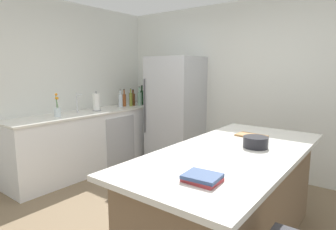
% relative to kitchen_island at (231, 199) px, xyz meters
% --- Properties ---
extents(wall_rear, '(6.00, 0.10, 2.60)m').
position_rel_kitchen_island_xyz_m(wall_rear, '(-0.54, 2.00, 0.84)').
color(wall_rear, silver).
rests_on(wall_rear, ground_plane).
extents(wall_left, '(0.10, 6.00, 2.60)m').
position_rel_kitchen_island_xyz_m(wall_left, '(-2.99, -0.25, 0.84)').
color(wall_left, silver).
rests_on(wall_left, ground_plane).
extents(counter_run_left, '(0.64, 2.65, 0.93)m').
position_rel_kitchen_island_xyz_m(counter_run_left, '(-2.64, 0.54, 0.01)').
color(counter_run_left, white).
rests_on(counter_run_left, ground_plane).
extents(kitchen_island, '(1.02, 2.24, 0.90)m').
position_rel_kitchen_island_xyz_m(kitchen_island, '(0.00, 0.00, 0.00)').
color(kitchen_island, '#7A6047').
rests_on(kitchen_island, ground_plane).
extents(refrigerator, '(0.81, 0.72, 1.79)m').
position_rel_kitchen_island_xyz_m(refrigerator, '(-1.78, 1.60, 0.44)').
color(refrigerator, '#B7BABF').
rests_on(refrigerator, ground_plane).
extents(sink_faucet, '(0.15, 0.05, 0.30)m').
position_rel_kitchen_island_xyz_m(sink_faucet, '(-2.69, 0.33, 0.63)').
color(sink_faucet, silver).
rests_on(sink_faucet, counter_run_left).
extents(flower_vase, '(0.09, 0.09, 0.33)m').
position_rel_kitchen_island_xyz_m(flower_vase, '(-2.59, -0.07, 0.57)').
color(flower_vase, silver).
rests_on(flower_vase, counter_run_left).
extents(paper_towel_roll, '(0.14, 0.14, 0.31)m').
position_rel_kitchen_island_xyz_m(paper_towel_roll, '(-2.62, 0.64, 0.61)').
color(paper_towel_roll, gray).
rests_on(paper_towel_roll, counter_run_left).
extents(whiskey_bottle, '(0.08, 0.08, 0.27)m').
position_rel_kitchen_island_xyz_m(whiskey_bottle, '(-2.58, 1.76, 0.58)').
color(whiskey_bottle, brown).
rests_on(whiskey_bottle, counter_run_left).
extents(wine_bottle, '(0.07, 0.07, 0.36)m').
position_rel_kitchen_island_xyz_m(wine_bottle, '(-2.58, 1.65, 0.62)').
color(wine_bottle, '#19381E').
rests_on(wine_bottle, counter_run_left).
extents(gin_bottle, '(0.08, 0.08, 0.34)m').
position_rel_kitchen_island_xyz_m(gin_bottle, '(-2.55, 1.55, 0.61)').
color(gin_bottle, '#8CB79E').
rests_on(gin_bottle, counter_run_left).
extents(syrup_bottle, '(0.07, 0.07, 0.29)m').
position_rel_kitchen_island_xyz_m(syrup_bottle, '(-2.62, 1.46, 0.60)').
color(syrup_bottle, '#5B3319').
rests_on(syrup_bottle, counter_run_left).
extents(olive_oil_bottle, '(0.06, 0.06, 0.32)m').
position_rel_kitchen_island_xyz_m(olive_oil_bottle, '(-2.59, 1.37, 0.60)').
color(olive_oil_bottle, olive).
rests_on(olive_oil_bottle, counter_run_left).
extents(vinegar_bottle, '(0.06, 0.06, 0.31)m').
position_rel_kitchen_island_xyz_m(vinegar_bottle, '(-2.66, 1.28, 0.60)').
color(vinegar_bottle, '#994C23').
rests_on(vinegar_bottle, counter_run_left).
extents(soda_bottle, '(0.07, 0.07, 0.31)m').
position_rel_kitchen_island_xyz_m(soda_bottle, '(-2.64, 1.17, 0.60)').
color(soda_bottle, silver).
rests_on(soda_bottle, counter_run_left).
extents(cookbook_stack, '(0.23, 0.20, 0.05)m').
position_rel_kitchen_island_xyz_m(cookbook_stack, '(0.14, -0.75, 0.47)').
color(cookbook_stack, '#A83338').
rests_on(cookbook_stack, kitchen_island).
extents(mixing_bowl, '(0.22, 0.22, 0.10)m').
position_rel_kitchen_island_xyz_m(mixing_bowl, '(0.12, 0.20, 0.49)').
color(mixing_bowl, black).
rests_on(mixing_bowl, kitchen_island).
extents(cutting_board, '(0.31, 0.21, 0.02)m').
position_rel_kitchen_island_xyz_m(cutting_board, '(-0.06, 0.58, 0.45)').
color(cutting_board, '#9E7042').
rests_on(cutting_board, kitchen_island).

